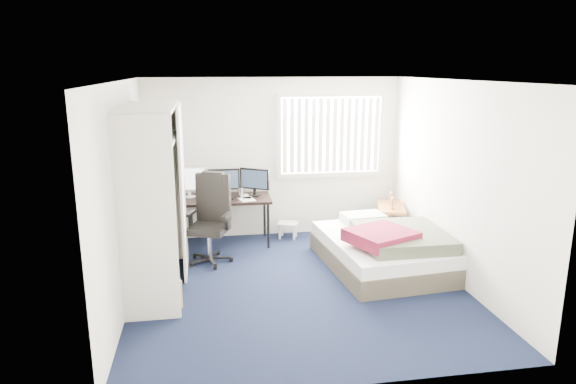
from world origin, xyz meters
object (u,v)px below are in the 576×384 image
at_px(desk, 221,195).
at_px(office_chair, 211,228).
at_px(nightstand, 391,210).
at_px(bed, 385,248).

relative_size(desk, office_chair, 1.21).
height_order(desk, nightstand, desk).
relative_size(nightstand, bed, 0.43).
height_order(nightstand, bed, nightstand).
xyz_separation_m(office_chair, nightstand, (2.78, 0.44, 0.01)).
bearing_deg(bed, desk, 147.63).
bearing_deg(office_chair, nightstand, 8.91).
bearing_deg(nightstand, desk, 174.58).
bearing_deg(office_chair, desk, 75.31).
xyz_separation_m(desk, bed, (2.12, -1.34, -0.49)).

